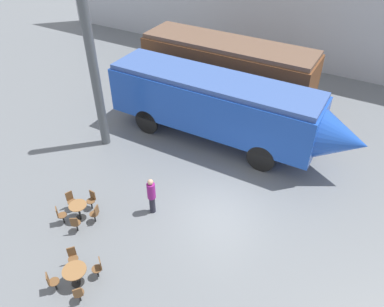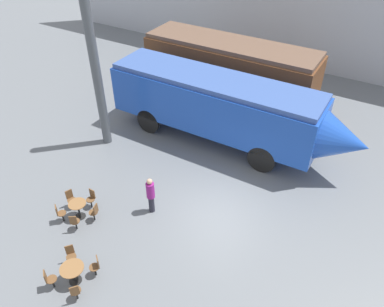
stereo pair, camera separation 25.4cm
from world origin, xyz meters
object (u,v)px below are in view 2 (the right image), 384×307
object	(u,v)px
passenger_coach_wooden	(230,68)
visitor_person	(151,194)
cafe_chair_0	(71,254)
cafe_table_mid	(78,207)
cafe_table_near	(73,271)
streamlined_locomotive	(227,106)

from	to	relation	value
passenger_coach_wooden	visitor_person	size ratio (longest dim) A/B	5.71
cafe_chair_0	visitor_person	world-z (taller)	visitor_person
passenger_coach_wooden	cafe_table_mid	size ratio (longest dim) A/B	13.13
cafe_chair_0	visitor_person	distance (m)	3.72
cafe_table_mid	visitor_person	distance (m)	2.96
cafe_table_near	visitor_person	bearing A→B (deg)	85.01
cafe_table_mid	cafe_chair_0	distance (m)	2.27
passenger_coach_wooden	cafe_chair_0	world-z (taller)	passenger_coach_wooden
streamlined_locomotive	visitor_person	bearing A→B (deg)	-94.06
passenger_coach_wooden	cafe_table_near	size ratio (longest dim) A/B	12.20
cafe_table_near	cafe_table_mid	distance (m)	3.04
cafe_table_near	cafe_table_mid	bearing A→B (deg)	130.80
cafe_table_mid	cafe_chair_0	bearing A→B (deg)	-52.42
streamlined_locomotive	cafe_chair_0	xyz separation A→B (m)	(-1.38, -9.51, -1.62)
streamlined_locomotive	visitor_person	distance (m)	6.07
streamlined_locomotive	cafe_table_near	bearing A→B (deg)	-94.44
cafe_chair_0	cafe_table_mid	bearing A→B (deg)	167.35
cafe_table_mid	visitor_person	size ratio (longest dim) A/B	0.43
cafe_table_mid	cafe_table_near	bearing A→B (deg)	-49.20
cafe_table_near	visitor_person	xyz separation A→B (m)	(0.35, 4.07, 0.39)
passenger_coach_wooden	cafe_chair_0	xyz separation A→B (m)	(0.33, -13.30, -1.73)
cafe_table_mid	cafe_chair_0	world-z (taller)	cafe_chair_0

